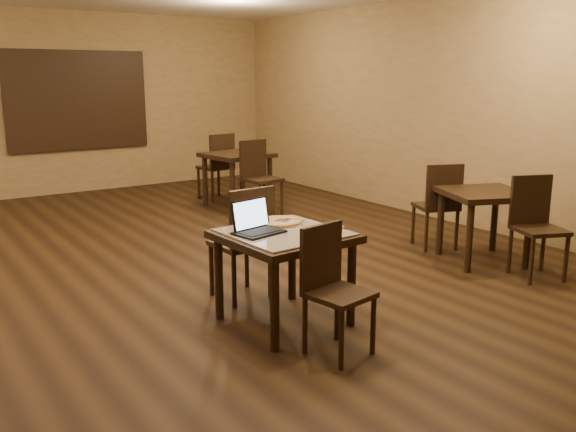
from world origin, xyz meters
TOP-DOWN VIEW (x-y plane):
  - ground at (0.00, 0.00)m, footprint 10.00×10.00m
  - wall_back at (0.00, 5.00)m, footprint 8.00×0.02m
  - wall_right at (4.00, 0.00)m, footprint 0.02×10.00m
  - mural at (0.50, 4.96)m, footprint 2.34×0.05m
  - tiled_table at (0.16, -1.72)m, footprint 0.97×0.97m
  - chair_main_near at (0.14, -2.34)m, footprint 0.46×0.46m
  - chair_main_far at (0.16, -1.11)m, footprint 0.47×0.47m
  - laptop at (-0.04, -1.61)m, footprint 0.41×0.35m
  - plate at (0.38, -1.90)m, footprint 0.28×0.28m
  - pizza_slice at (0.38, -1.90)m, footprint 0.26×0.26m
  - pizza_pan at (0.28, -1.48)m, footprint 0.39×0.39m
  - pizza_whole at (0.28, -1.48)m, footprint 0.36×0.36m
  - spatula at (0.30, -1.50)m, footprint 0.23×0.29m
  - napkin_roll at (0.56, -1.86)m, footprint 0.07×0.16m
  - other_table_a at (2.08, 2.41)m, footprint 0.98×0.98m
  - other_table_a_chair_near at (2.07, 1.79)m, footprint 0.51×0.51m
  - other_table_a_chair_far at (2.09, 3.03)m, footprint 0.51×0.51m
  - other_table_c at (2.85, -1.53)m, footprint 1.08×1.08m
  - other_table_c_chair_near at (2.88, -2.12)m, footprint 0.57×0.57m
  - other_table_c_chair_far at (2.81, -0.94)m, footprint 0.57×0.57m

SIDE VIEW (x-z plane):
  - ground at x=0.00m, z-range 0.00..0.00m
  - chair_main_near at x=0.14m, z-range 0.06..0.99m
  - other_table_c_chair_near at x=2.88m, z-range 0.06..1.06m
  - other_table_c_chair_far at x=2.81m, z-range 0.06..1.06m
  - chair_main_far at x=0.16m, z-range 0.07..1.10m
  - other_table_a_chair_near at x=2.07m, z-range 0.07..1.13m
  - other_table_a_chair_far at x=2.09m, z-range 0.07..1.13m
  - other_table_c at x=2.85m, z-range 0.26..1.03m
  - tiled_table at x=0.16m, z-range 0.28..1.04m
  - other_table_a at x=2.08m, z-range 0.27..1.09m
  - pizza_pan at x=0.28m, z-range 0.76..0.77m
  - plate at x=0.38m, z-range 0.76..0.78m
  - napkin_roll at x=0.56m, z-range 0.76..0.80m
  - pizza_whole at x=0.28m, z-range 0.77..0.79m
  - pizza_slice at x=0.38m, z-range 0.78..0.80m
  - spatula at x=0.30m, z-range 0.78..0.80m
  - laptop at x=-0.04m, z-range 0.70..0.95m
  - wall_back at x=0.00m, z-range 0.00..3.00m
  - wall_right at x=4.00m, z-range 0.00..3.00m
  - mural at x=0.50m, z-range 0.73..2.37m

